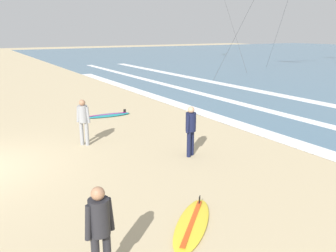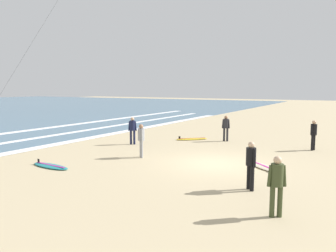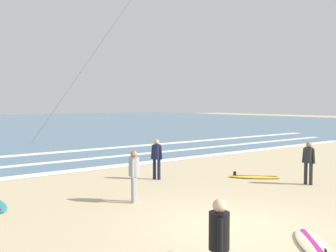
{
  "view_description": "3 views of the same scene",
  "coord_description": "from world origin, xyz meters",
  "px_view_note": "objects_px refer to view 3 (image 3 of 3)",
  "views": [
    {
      "loc": [
        10.4,
        0.3,
        3.79
      ],
      "look_at": [
        2.44,
        5.09,
        1.19
      ],
      "focal_mm": 36.07,
      "sensor_mm": 36.0,
      "label": 1
    },
    {
      "loc": [
        -13.33,
        -5.31,
        3.33
      ],
      "look_at": [
        2.6,
        3.92,
        1.17
      ],
      "focal_mm": 35.21,
      "sensor_mm": 36.0,
      "label": 2
    },
    {
      "loc": [
        -7.29,
        -6.61,
        3.06
      ],
      "look_at": [
        0.57,
        3.32,
        2.32
      ],
      "focal_mm": 42.78,
      "sensor_mm": 36.0,
      "label": 3
    }
  ],
  "objects_px": {
    "surfer_left_near": "(219,241)",
    "surfboard_right_spare": "(255,177)",
    "surfboard_near_water": "(313,244)",
    "surfer_mid_group": "(157,156)",
    "surfer_right_near": "(134,171)",
    "surfer_foreground_main": "(309,159)"
  },
  "relations": [
    {
      "from": "surfer_mid_group",
      "to": "surfboard_near_water",
      "type": "distance_m",
      "value": 8.32
    },
    {
      "from": "surfboard_right_spare",
      "to": "surfer_right_near",
      "type": "bearing_deg",
      "value": -177.37
    },
    {
      "from": "surfer_left_near",
      "to": "surfboard_near_water",
      "type": "xyz_separation_m",
      "value": [
        3.28,
        0.41,
        -0.91
      ]
    },
    {
      "from": "surfer_left_near",
      "to": "surfer_mid_group",
      "type": "xyz_separation_m",
      "value": [
        5.14,
        8.48,
        0.0
      ]
    },
    {
      "from": "surfer_left_near",
      "to": "surfboard_right_spare",
      "type": "relative_size",
      "value": 0.83
    },
    {
      "from": "surfer_left_near",
      "to": "surfboard_right_spare",
      "type": "distance_m",
      "value": 10.54
    },
    {
      "from": "surfboard_near_water",
      "to": "surfer_left_near",
      "type": "bearing_deg",
      "value": -172.81
    },
    {
      "from": "surfer_mid_group",
      "to": "surfboard_near_water",
      "type": "bearing_deg",
      "value": -102.94
    },
    {
      "from": "surfer_right_near",
      "to": "surfer_mid_group",
      "type": "bearing_deg",
      "value": 42.52
    },
    {
      "from": "surfer_mid_group",
      "to": "surfer_right_near",
      "type": "bearing_deg",
      "value": -137.48
    },
    {
      "from": "surfer_foreground_main",
      "to": "surfer_mid_group",
      "type": "xyz_separation_m",
      "value": [
        -3.84,
        4.33,
        0.0
      ]
    },
    {
      "from": "surfer_foreground_main",
      "to": "surfboard_right_spare",
      "type": "relative_size",
      "value": 0.83
    },
    {
      "from": "surfer_right_near",
      "to": "surfboard_right_spare",
      "type": "distance_m",
      "value": 6.15
    },
    {
      "from": "surfer_foreground_main",
      "to": "surfer_mid_group",
      "type": "height_order",
      "value": "same"
    },
    {
      "from": "surfer_right_near",
      "to": "surfboard_right_spare",
      "type": "xyz_separation_m",
      "value": [
        6.07,
        0.28,
        -0.91
      ]
    },
    {
      "from": "surfboard_near_water",
      "to": "surfboard_right_spare",
      "type": "distance_m",
      "value": 7.78
    },
    {
      "from": "surfer_left_near",
      "to": "surfer_foreground_main",
      "type": "height_order",
      "value": "same"
    },
    {
      "from": "surfer_right_near",
      "to": "surfboard_near_water",
      "type": "xyz_separation_m",
      "value": [
        0.9,
        -5.54,
        -0.91
      ]
    },
    {
      "from": "surfboard_right_spare",
      "to": "surfer_foreground_main",
      "type": "bearing_deg",
      "value": -76.09
    },
    {
      "from": "surfer_left_near",
      "to": "surfer_mid_group",
      "type": "height_order",
      "value": "same"
    },
    {
      "from": "surfer_foreground_main",
      "to": "surfboard_near_water",
      "type": "distance_m",
      "value": 6.86
    },
    {
      "from": "surfboard_near_water",
      "to": "surfboard_right_spare",
      "type": "bearing_deg",
      "value": 48.35
    }
  ]
}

